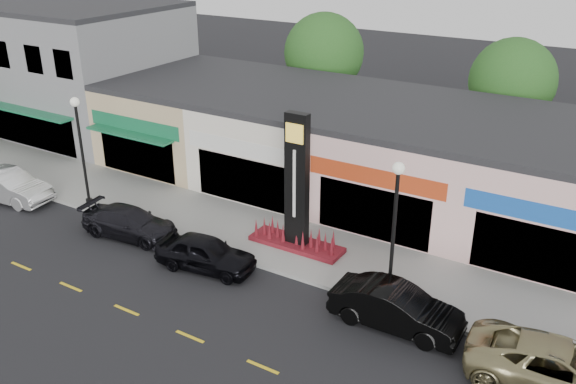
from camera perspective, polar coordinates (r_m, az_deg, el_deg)
name	(u,v)px	position (r m, az deg, el deg)	size (l,w,h in m)	color
ground	(180,273)	(25.30, -10.05, -7.51)	(120.00, 120.00, 0.00)	black
sidewalk	(242,229)	(28.19, -4.31, -3.51)	(52.00, 4.30, 0.15)	gray
curb	(212,250)	(26.63, -7.11, -5.41)	(52.00, 0.20, 0.15)	gray
building_grey_2story	(81,68)	(43.59, -18.78, 10.93)	(12.00, 10.95, 8.30)	slate
shop_beige	(194,115)	(37.44, -8.79, 7.15)	(7.00, 10.85, 4.80)	tan
shop_cream	(294,134)	(33.54, 0.53, 5.44)	(7.00, 10.01, 4.80)	beige
shop_pink_w	(415,158)	(30.76, 11.81, 3.18)	(7.00, 10.01, 4.80)	#F9C1BE
shop_pink_e	(567,187)	(29.42, 24.64, 0.44)	(7.00, 10.01, 4.80)	#F9C1BE
tree_rear_west	(324,53)	(40.79, 3.38, 12.86)	(5.20, 5.20, 7.83)	#382619
tree_rear_mid	(512,81)	(36.91, 20.26, 9.72)	(4.80, 4.80, 7.29)	#382619
lamp_west_near	(81,141)	(30.78, -18.84, 4.52)	(0.44, 0.44, 5.47)	black
lamp_east_near	(395,219)	(21.78, 9.94, -2.51)	(0.44, 0.44, 5.47)	black
pylon_sign	(297,202)	(25.63, 0.83, -0.91)	(4.20, 1.30, 6.00)	#621410
car_white_van	(8,186)	(33.99, -24.71, 0.52)	(4.82, 1.68, 1.59)	silver
car_dark_sedan	(130,223)	(28.34, -14.60, -2.80)	(4.58, 1.86, 1.33)	black
car_black_sedan	(206,253)	(25.13, -7.72, -5.68)	(4.21, 1.69, 1.43)	black
car_black_conv	(396,308)	(21.88, 10.09, -10.62)	(4.66, 1.62, 1.53)	black
car_gold_suv	(560,368)	(20.76, 24.11, -14.78)	(5.56, 2.56, 1.55)	#988E61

